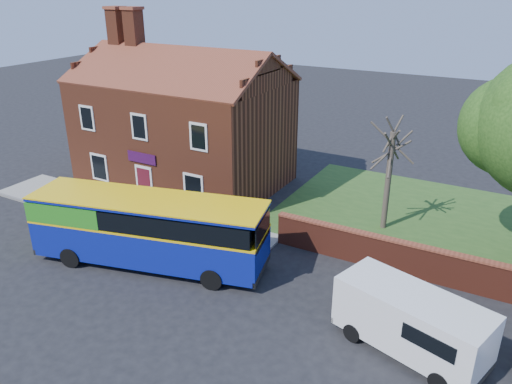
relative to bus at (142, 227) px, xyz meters
The scene contains 7 objects.
ground 3.86m from the bus, 40.92° to the right, with size 120.00×120.00×0.00m, color black.
pavement 5.94m from the bus, 141.51° to the left, with size 18.00×3.50×0.12m, color gray.
kerb 5.10m from the bus, 158.17° to the left, with size 18.00×0.15×0.14m, color slate.
shop_building 10.41m from the bus, 115.67° to the left, with size 12.30×8.13×10.50m.
bus is the anchor object (origin of this frame).
van_near 12.12m from the bus, ahead, with size 5.60×3.53×2.29m.
bare_tree 12.43m from the bus, 45.53° to the left, with size 2.15×2.56×5.73m.
Camera 1 is at (11.68, -12.83, 12.00)m, focal length 35.00 mm.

